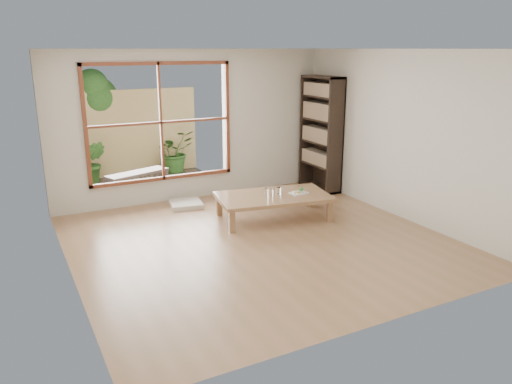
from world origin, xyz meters
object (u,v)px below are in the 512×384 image
(bookshelf, at_px, (321,134))
(garden_bench, at_px, (137,175))
(low_table, at_px, (273,198))
(food_tray, at_px, (299,192))

(bookshelf, xyz_separation_m, garden_bench, (-3.18, 1.31, -0.72))
(low_table, height_order, food_tray, food_tray)
(food_tray, bearing_deg, low_table, 162.99)
(food_tray, xyz_separation_m, garden_bench, (-1.94, 2.52, -0.06))
(garden_bench, bearing_deg, low_table, -76.85)
(low_table, xyz_separation_m, garden_bench, (-1.53, 2.43, 0.01))
(low_table, bearing_deg, garden_bench, 132.46)
(low_table, distance_m, garden_bench, 2.87)
(garden_bench, bearing_deg, food_tray, -71.37)
(low_table, distance_m, food_tray, 0.44)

